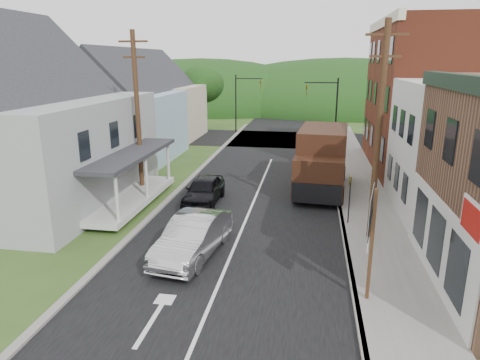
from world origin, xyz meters
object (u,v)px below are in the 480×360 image
at_px(route_sign_cluster, 371,229).
at_px(delivery_van, 322,160).
at_px(silver_sedan, 193,237).
at_px(dark_sedan, 204,190).
at_px(warning_sign, 349,192).

bearing_deg(route_sign_cluster, delivery_van, 106.25).
relative_size(silver_sedan, dark_sedan, 1.15).
height_order(dark_sedan, delivery_van, delivery_van).
bearing_deg(silver_sedan, warning_sign, 42.16).
bearing_deg(dark_sedan, silver_sedan, -79.76).
relative_size(delivery_van, warning_sign, 2.88).
xyz_separation_m(silver_sedan, dark_sedan, (-1.15, 6.34, -0.08)).
bearing_deg(route_sign_cluster, warning_sign, 100.97).
bearing_deg(delivery_van, silver_sedan, -113.21).
distance_m(dark_sedan, delivery_van, 7.11).
height_order(silver_sedan, warning_sign, warning_sign).
distance_m(delivery_van, warning_sign, 5.43).
height_order(silver_sedan, delivery_van, delivery_van).
bearing_deg(delivery_van, route_sign_cluster, -79.38).
distance_m(silver_sedan, delivery_van, 10.89).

